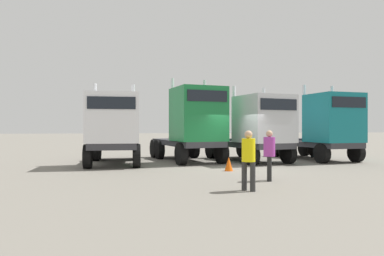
% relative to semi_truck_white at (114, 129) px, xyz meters
% --- Properties ---
extents(ground, '(200.00, 200.00, 0.00)m').
position_rel_semi_truck_white_xyz_m(ground, '(5.77, -2.41, -1.82)').
color(ground, slate).
extents(semi_truck_white, '(2.91, 6.41, 4.08)m').
position_rel_semi_truck_white_xyz_m(semi_truck_white, '(0.00, 0.00, 0.00)').
color(semi_truck_white, '#333338').
rests_on(semi_truck_white, ground).
extents(semi_truck_green, '(3.40, 6.56, 4.53)m').
position_rel_semi_truck_white_xyz_m(semi_truck_green, '(4.17, 0.57, 0.23)').
color(semi_truck_green, '#333338').
rests_on(semi_truck_green, ground).
extents(semi_truck_silver, '(3.49, 6.12, 4.11)m').
position_rel_semi_truck_white_xyz_m(semi_truck_silver, '(7.50, -0.27, 0.05)').
color(semi_truck_silver, '#333338').
rests_on(semi_truck_silver, ground).
extents(semi_truck_teal, '(3.06, 6.05, 4.28)m').
position_rel_semi_truck_white_xyz_m(semi_truck_teal, '(11.57, -0.27, 0.09)').
color(semi_truck_teal, '#333338').
rests_on(semi_truck_teal, ground).
extents(visitor_in_hivis, '(0.56, 0.56, 1.78)m').
position_rel_semi_truck_white_xyz_m(visitor_in_hivis, '(3.79, -8.26, -0.78)').
color(visitor_in_hivis, '#2D2D2D').
rests_on(visitor_in_hivis, ground).
extents(visitor_with_camera, '(0.53, 0.53, 1.77)m').
position_rel_semi_truck_white_xyz_m(visitor_with_camera, '(5.26, -6.52, -0.79)').
color(visitor_with_camera, black).
rests_on(visitor_with_camera, ground).
extents(traffic_cone_near, '(0.36, 0.36, 0.60)m').
position_rel_semi_truck_white_xyz_m(traffic_cone_near, '(4.80, -3.44, -1.52)').
color(traffic_cone_near, '#F2590C').
rests_on(traffic_cone_near, ground).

